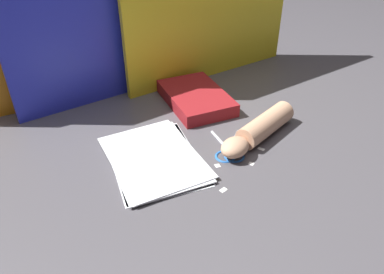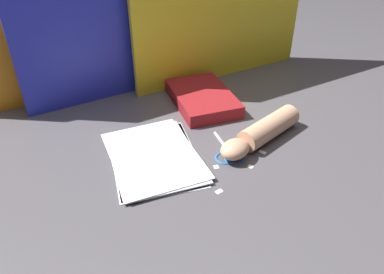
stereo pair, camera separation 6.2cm
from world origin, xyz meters
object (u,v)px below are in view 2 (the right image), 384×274
(paper_stack, at_px, (154,157))
(hand_forearm, at_px, (261,133))
(book_closed, at_px, (202,98))
(scissors, at_px, (229,152))

(paper_stack, distance_m, hand_forearm, 0.31)
(paper_stack, xyz_separation_m, hand_forearm, (0.31, -0.02, 0.03))
(book_closed, xyz_separation_m, hand_forearm, (0.08, -0.27, 0.01))
(hand_forearm, bearing_deg, paper_stack, 175.95)
(book_closed, height_order, hand_forearm, hand_forearm)
(paper_stack, relative_size, hand_forearm, 1.07)
(book_closed, bearing_deg, hand_forearm, -73.01)
(scissors, bearing_deg, book_closed, 84.96)
(hand_forearm, bearing_deg, book_closed, 106.99)
(paper_stack, bearing_deg, hand_forearm, -4.05)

